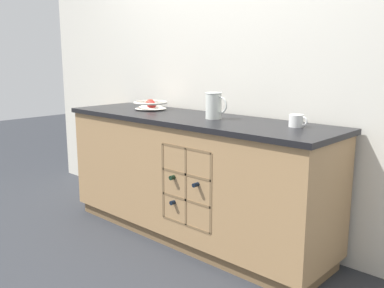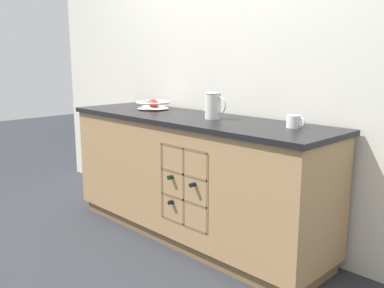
{
  "view_description": "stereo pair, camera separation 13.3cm",
  "coord_description": "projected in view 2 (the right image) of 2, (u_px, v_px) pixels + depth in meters",
  "views": [
    {
      "loc": [
        2.06,
        -2.21,
        1.32
      ],
      "look_at": [
        0.0,
        0.0,
        0.71
      ],
      "focal_mm": 40.0,
      "sensor_mm": 36.0,
      "label": 1
    },
    {
      "loc": [
        2.16,
        -2.11,
        1.32
      ],
      "look_at": [
        0.0,
        0.0,
        0.71
      ],
      "focal_mm": 40.0,
      "sensor_mm": 36.0,
      "label": 2
    }
  ],
  "objects": [
    {
      "name": "back_wall",
      "position": [
        226.0,
        63.0,
        3.21
      ],
      "size": [
        4.54,
        0.06,
        2.55
      ],
      "primitive_type": "cube",
      "color": "silver",
      "rests_on": "ground_plane"
    },
    {
      "name": "ceramic_mug",
      "position": [
        294.0,
        121.0,
        2.56
      ],
      "size": [
        0.12,
        0.09,
        0.08
      ],
      "color": "white",
      "rests_on": "kitchen_island"
    },
    {
      "name": "kitchen_island",
      "position": [
        192.0,
        177.0,
        3.13
      ],
      "size": [
        2.18,
        0.63,
        0.91
      ],
      "color": "brown",
      "rests_on": "ground_plane"
    },
    {
      "name": "white_pitcher",
      "position": [
        213.0,
        105.0,
        2.91
      ],
      "size": [
        0.17,
        0.12,
        0.18
      ],
      "color": "silver",
      "rests_on": "kitchen_island"
    },
    {
      "name": "fruit_bowl",
      "position": [
        153.0,
        104.0,
        3.45
      ],
      "size": [
        0.28,
        0.28,
        0.08
      ],
      "color": "silver",
      "rests_on": "kitchen_island"
    },
    {
      "name": "ground_plane",
      "position": [
        192.0,
        236.0,
        3.22
      ],
      "size": [
        14.0,
        14.0,
        0.0
      ],
      "primitive_type": "plane",
      "color": "#2D3035"
    }
  ]
}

